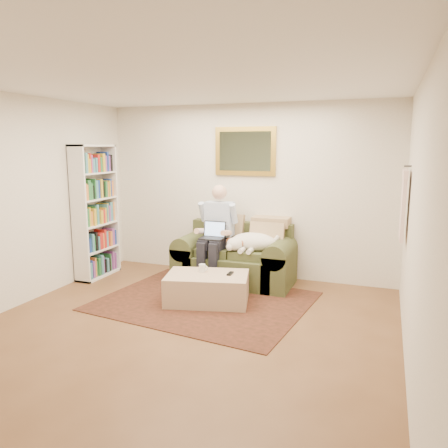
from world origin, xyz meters
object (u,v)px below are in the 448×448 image
Objects in this scene: sofa at (235,263)px; seated_man at (215,235)px; sleeping_dog at (254,242)px; coffee_mug at (202,268)px; ottoman at (207,288)px; laptop at (213,234)px; bookshelf at (95,212)px.

sofa is 1.19× the size of seated_man.
coffee_mug is at bearing -121.05° from sleeping_dog.
ottoman is 0.27m from coffee_mug.
seated_man is at bearing -148.55° from sofa.
sleeping_dog is (0.56, 0.07, -0.06)m from seated_man.
laptop reaches higher than sofa.
sofa is at bearing 79.53° from coffee_mug.
sofa is 0.88m from coffee_mug.
seated_man is 0.07m from laptop.
sofa is at bearing 11.86° from bookshelf.
sleeping_dog is at bearing 13.64° from laptop.
laptop is 0.72m from coffee_mug.
seated_man is 1.87m from bookshelf.
sleeping_dog is (0.56, 0.14, -0.10)m from laptop.
sofa is at bearing 31.45° from seated_man.
laptop is at bearing 6.75° from bookshelf.
coffee_mug is (0.10, -0.63, -0.32)m from laptop.
sleeping_dog reaches higher than coffee_mug.
bookshelf is at bearing -168.14° from sofa.
seated_man is 2.04× the size of sleeping_dog.
bookshelf reaches higher than sofa.
sleeping_dog is (0.30, -0.09, 0.36)m from sofa.
seated_man is 0.76m from coffee_mug.
coffee_mug is (0.10, -0.70, -0.29)m from seated_man.
ottoman is at bearing -93.11° from sofa.
laptop is 0.93m from ottoman.
sleeping_dog reaches higher than ottoman.
ottoman is (-0.05, -0.94, -0.11)m from sofa.
sofa is 5.15× the size of laptop.
coffee_mug is 2.05m from bookshelf.
coffee_mug is at bearing 140.72° from ottoman.
ottoman is at bearing -112.58° from sleeping_dog.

